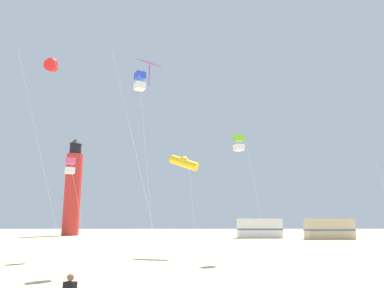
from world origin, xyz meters
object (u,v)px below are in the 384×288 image
kite_box_blue (140,81)px  lighthouse_distant (73,189)px  kite_tube_scarlet (51,65)px  kite_diamond_violet (149,71)px  kite_tube_gold (184,162)px  kite_box_rainbow (70,166)px  rv_van_tan (329,229)px  rv_van_white (259,228)px  kite_box_lime (239,143)px

kite_box_blue → lighthouse_distant: 45.27m
kite_tube_scarlet → kite_box_blue: (5.60, 0.23, -0.97)m
kite_diamond_violet → kite_tube_gold: (1.58, 12.23, -2.62)m
kite_box_rainbow → kite_tube_scarlet: bearing=-91.9°
rv_van_tan → kite_tube_scarlet: bearing=-136.2°
kite_tube_scarlet → lighthouse_distant: size_ratio=0.77×
kite_box_blue → rv_van_white: bearing=67.8°
kite_diamond_violet → kite_box_blue: bearing=102.6°
kite_box_rainbow → rv_van_tan: kite_box_rainbow is taller
kite_box_lime → rv_van_tan: bearing=58.7°
kite_box_rainbow → lighthouse_distant: (-11.62, 37.51, 1.36)m
kite_tube_scarlet → kite_box_blue: kite_tube_scarlet is taller
kite_tube_scarlet → kite_box_lime: 13.54m
kite_box_blue → kite_box_rainbow: (-5.46, 4.28, -4.80)m
kite_tube_gold → rv_van_white: size_ratio=1.21×
kite_box_lime → lighthouse_distant: lighthouse_distant is taller
kite_tube_scarlet → kite_box_rainbow: (0.15, 4.51, -5.76)m
kite_tube_scarlet → rv_van_white: (19.19, 33.60, -10.85)m
kite_diamond_violet → kite_tube_gold: 12.60m
rv_van_white → kite_tube_gold: bearing=-113.6°
kite_box_rainbow → rv_van_tan: size_ratio=1.08×
kite_box_blue → kite_box_lime: 8.25m
lighthouse_distant → rv_van_tan: bearing=-16.9°
rv_van_tan → kite_diamond_violet: bearing=-124.6°
kite_diamond_violet → kite_box_lime: size_ratio=1.21×
kite_box_blue → rv_van_white: kite_box_blue is taller
rv_van_white → rv_van_tan: size_ratio=0.99×
kite_box_lime → kite_tube_gold: kite_box_lime is taller
kite_box_lime → kite_tube_gold: (-3.96, 3.49, -0.87)m
kite_tube_gold → rv_van_white: (10.86, 26.28, -5.78)m
kite_box_blue → rv_van_white: 37.36m
kite_box_lime → kite_box_blue: bearing=-151.8°
kite_diamond_violet → lighthouse_distant: 50.39m
kite_diamond_violet → rv_van_tan: kite_diamond_violet is taller
kite_box_rainbow → rv_van_white: kite_box_rainbow is taller
kite_box_lime → kite_box_rainbow: (-12.15, 0.68, -1.56)m
kite_tube_scarlet → rv_van_white: kite_tube_scarlet is taller
kite_diamond_violet → kite_box_lime: bearing=57.6°
kite_box_lime → kite_tube_scarlet: bearing=-162.7°
kite_tube_scarlet → kite_box_blue: bearing=2.4°
kite_tube_gold → rv_van_tan: (19.82, 22.63, -5.78)m
kite_box_lime → rv_van_tan: kite_box_lime is taller
kite_tube_gold → lighthouse_distant: lighthouse_distant is taller
kite_box_lime → rv_van_white: 31.28m
kite_tube_scarlet → lighthouse_distant: bearing=105.3°
kite_box_blue → lighthouse_distant: lighthouse_distant is taller
kite_diamond_violet → rv_van_white: 41.33m
kite_diamond_violet → lighthouse_distant: (-18.23, 46.93, -1.96)m
kite_box_blue → lighthouse_distant: (-17.08, 41.79, -3.44)m
kite_box_blue → kite_box_rainbow: 8.43m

